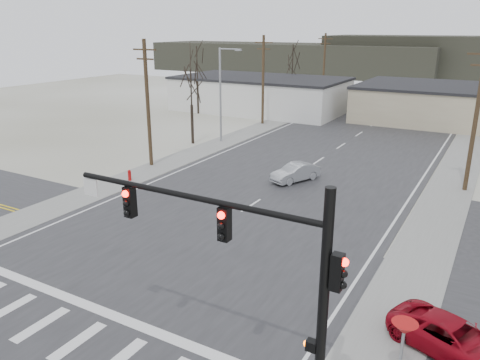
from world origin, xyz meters
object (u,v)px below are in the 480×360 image
at_px(sedan_crossing, 295,172).
at_px(fire_hydrant, 130,175).
at_px(car_parked_red, 453,338).
at_px(car_far_a, 393,106).
at_px(car_far_b, 367,96).
at_px(traffic_signal_mast, 259,263).

bearing_deg(sedan_crossing, fire_hydrant, -126.37).
distance_m(fire_hydrant, car_parked_red, 24.69).
xyz_separation_m(fire_hydrant, car_parked_red, (22.99, -9.00, 0.19)).
height_order(fire_hydrant, car_far_a, car_far_a).
height_order(sedan_crossing, car_parked_red, sedan_crossing).
xyz_separation_m(sedan_crossing, car_far_b, (-5.93, 41.25, 0.09)).
height_order(car_far_b, car_parked_red, car_far_b).
relative_size(fire_hydrant, car_far_b, 0.20).
relative_size(traffic_signal_mast, car_parked_red, 2.03).
height_order(car_far_a, car_far_b, car_far_a).
bearing_deg(car_far_a, sedan_crossing, 113.75).
xyz_separation_m(fire_hydrant, car_far_b, (4.71, 47.25, 0.33)).
relative_size(car_far_b, car_parked_red, 0.98).
bearing_deg(traffic_signal_mast, car_parked_red, 46.75).
height_order(fire_hydrant, sedan_crossing, sedan_crossing).
distance_m(traffic_signal_mast, sedan_crossing, 21.90).
height_order(traffic_signal_mast, sedan_crossing, traffic_signal_mast).
distance_m(sedan_crossing, car_parked_red, 19.43).
bearing_deg(car_far_a, traffic_signal_mast, 121.41).
distance_m(sedan_crossing, car_far_b, 41.67).
bearing_deg(car_far_b, fire_hydrant, -100.44).
distance_m(fire_hydrant, car_far_a, 40.61).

